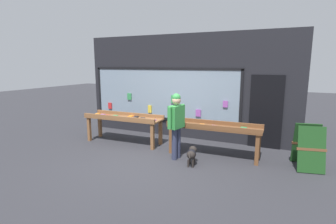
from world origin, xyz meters
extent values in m
plane|color=#2D2D33|center=(0.00, 0.00, 0.00)|extent=(40.00, 40.00, 0.00)
cube|color=black|center=(0.00, 2.40, 1.67)|extent=(7.11, 0.20, 3.33)
cube|color=gray|center=(-0.74, 2.27, 1.41)|extent=(5.18, 0.03, 1.67)
cube|color=black|center=(-0.74, 2.27, 2.25)|extent=(5.26, 0.06, 0.08)
cube|color=black|center=(-0.74, 2.27, 0.58)|extent=(5.26, 0.06, 0.08)
cube|color=black|center=(-3.33, 2.27, 1.41)|extent=(0.08, 0.06, 1.67)
cube|color=black|center=(1.85, 2.27, 1.41)|extent=(0.08, 0.06, 1.67)
cube|color=red|center=(-2.87, 2.23, 0.87)|extent=(0.15, 0.03, 0.22)
cube|color=#338C4C|center=(-2.01, 2.23, 1.26)|extent=(0.16, 0.03, 0.23)
cube|color=yellow|center=(-1.19, 2.23, 0.87)|extent=(0.13, 0.03, 0.26)
cube|color=#338C4C|center=(-0.32, 2.23, 1.26)|extent=(0.14, 0.03, 0.26)
cube|color=#994CA5|center=(0.55, 2.23, 0.87)|extent=(0.16, 0.03, 0.23)
cube|color=#994CA5|center=(1.40, 2.23, 1.21)|extent=(0.15, 0.03, 0.20)
cube|color=black|center=(2.55, 2.27, 1.05)|extent=(0.90, 0.04, 2.10)
cube|color=brown|center=(-2.51, 0.67, 0.38)|extent=(0.09, 0.09, 0.75)
cube|color=brown|center=(-0.29, 0.74, 0.38)|extent=(0.09, 0.09, 0.75)
cube|color=brown|center=(-2.53, 1.20, 0.38)|extent=(0.09, 0.09, 0.75)
cube|color=brown|center=(-0.31, 1.28, 0.38)|extent=(0.09, 0.09, 0.75)
cube|color=brown|center=(-1.41, 0.97, 0.77)|extent=(2.44, 0.77, 0.04)
cube|color=brown|center=(-1.40, 0.65, 0.83)|extent=(2.42, 0.14, 0.12)
cube|color=brown|center=(-1.42, 1.29, 0.83)|extent=(2.42, 0.14, 0.12)
cube|color=orange|center=(-2.48, 1.06, 0.80)|extent=(0.19, 0.22, 0.02)
cube|color=#994CA5|center=(-2.20, 0.92, 0.81)|extent=(0.16, 0.24, 0.03)
cube|color=red|center=(-2.00, 0.91, 0.81)|extent=(0.16, 0.22, 0.03)
cube|color=#338C4C|center=(-1.78, 1.03, 0.80)|extent=(0.20, 0.25, 0.02)
cube|color=#338C4C|center=(-1.56, 0.77, 0.80)|extent=(0.18, 0.24, 0.02)
cube|color=orange|center=(-1.29, 1.19, 0.80)|extent=(0.17, 0.25, 0.02)
cube|color=black|center=(-1.06, 1.12, 0.81)|extent=(0.18, 0.24, 0.03)
cube|color=black|center=(-0.78, 1.02, 0.80)|extent=(0.21, 0.25, 0.02)
cube|color=orange|center=(-0.54, 0.81, 0.80)|extent=(0.14, 0.22, 0.02)
cube|color=#994CA5|center=(-0.36, 0.89, 0.81)|extent=(0.13, 0.22, 0.03)
cube|color=brown|center=(0.31, 0.70, 0.38)|extent=(0.09, 0.09, 0.75)
cube|color=brown|center=(2.52, 0.77, 0.38)|extent=(0.09, 0.09, 0.75)
cube|color=brown|center=(0.29, 1.17, 0.38)|extent=(0.09, 0.09, 0.75)
cube|color=brown|center=(2.51, 1.24, 0.38)|extent=(0.09, 0.09, 0.75)
cube|color=brown|center=(1.41, 0.97, 0.77)|extent=(2.44, 0.71, 0.04)
cube|color=brown|center=(1.42, 0.69, 0.83)|extent=(2.42, 0.14, 0.12)
cube|color=brown|center=(1.40, 1.26, 0.83)|extent=(2.42, 0.14, 0.12)
cube|color=black|center=(0.39, 0.77, 0.81)|extent=(0.16, 0.19, 0.03)
cube|color=red|center=(0.72, 0.85, 0.81)|extent=(0.16, 0.20, 0.03)
cube|color=orange|center=(1.06, 1.01, 0.80)|extent=(0.15, 0.24, 0.02)
cube|color=#994CA5|center=(1.40, 0.94, 0.80)|extent=(0.14, 0.23, 0.02)
cube|color=black|center=(1.80, 0.87, 0.81)|extent=(0.15, 0.20, 0.03)
cube|color=#338C4C|center=(2.13, 1.08, 0.80)|extent=(0.17, 0.22, 0.02)
cube|color=silver|center=(2.43, 0.88, 0.80)|extent=(0.13, 0.22, 0.02)
cylinder|color=#2D334C|center=(0.58, 0.29, 0.40)|extent=(0.14, 0.14, 0.81)
cylinder|color=#2D334C|center=(0.61, 0.45, 0.40)|extent=(0.14, 0.14, 0.81)
cube|color=#338C3F|center=(0.60, 0.37, 1.10)|extent=(0.30, 0.49, 0.57)
cylinder|color=#338C3F|center=(0.55, 0.08, 1.11)|extent=(0.09, 0.09, 0.54)
cylinder|color=#338C3F|center=(0.65, 0.65, 1.11)|extent=(0.09, 0.09, 0.54)
sphere|color=tan|center=(0.60, 0.37, 1.51)|extent=(0.22, 0.22, 0.22)
sphere|color=#338C3F|center=(0.60, 0.37, 1.58)|extent=(0.21, 0.21, 0.21)
ellipsoid|color=black|center=(1.12, 0.07, 0.29)|extent=(0.27, 0.37, 0.21)
ellipsoid|color=black|center=(1.12, 0.07, 0.30)|extent=(0.26, 0.24, 0.23)
sphere|color=black|center=(1.08, 0.28, 0.33)|extent=(0.19, 0.19, 0.19)
cylinder|color=black|center=(1.16, -0.12, 0.32)|extent=(0.05, 0.10, 0.12)
cylinder|color=black|center=(1.15, 0.18, 0.09)|extent=(0.04, 0.04, 0.18)
cylinder|color=black|center=(1.05, 0.16, 0.09)|extent=(0.04, 0.04, 0.18)
cylinder|color=black|center=(1.19, -0.02, 0.09)|extent=(0.04, 0.04, 0.18)
cylinder|color=black|center=(1.09, -0.04, 0.09)|extent=(0.04, 0.04, 0.18)
cube|color=#193F19|center=(3.66, 0.86, 0.52)|extent=(0.62, 0.37, 1.02)
cube|color=brown|center=(3.66, 0.86, 0.52)|extent=(0.61, 0.18, 0.07)
cube|color=#193F19|center=(3.56, 1.33, 0.52)|extent=(0.62, 0.37, 1.02)
cube|color=brown|center=(3.56, 1.33, 0.52)|extent=(0.61, 0.18, 0.07)
camera|label=1|loc=(3.13, -5.53, 2.39)|focal=28.00mm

